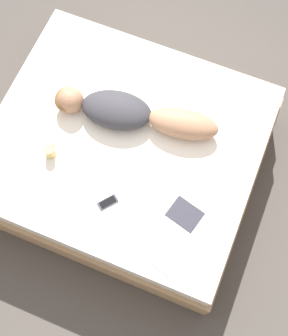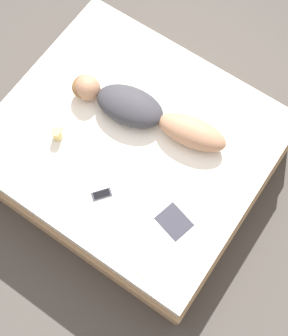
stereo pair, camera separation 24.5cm
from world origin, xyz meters
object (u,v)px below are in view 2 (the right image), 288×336
at_px(open_magazine, 160,234).
at_px(coffee_mug, 57,134).
at_px(person, 143,111).
at_px(cell_phone, 102,194).

relative_size(open_magazine, coffee_mug, 5.91).
bearing_deg(open_magazine, person, 56.42).
relative_size(person, open_magazine, 2.03).
height_order(person, open_magazine, person).
distance_m(open_magazine, coffee_mug, 1.05).
bearing_deg(open_magazine, coffee_mug, 94.27).
xyz_separation_m(person, coffee_mug, (-0.49, 0.43, -0.04)).
bearing_deg(open_magazine, cell_phone, 103.72).
distance_m(person, coffee_mug, 0.65).
distance_m(person, cell_phone, 0.68).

